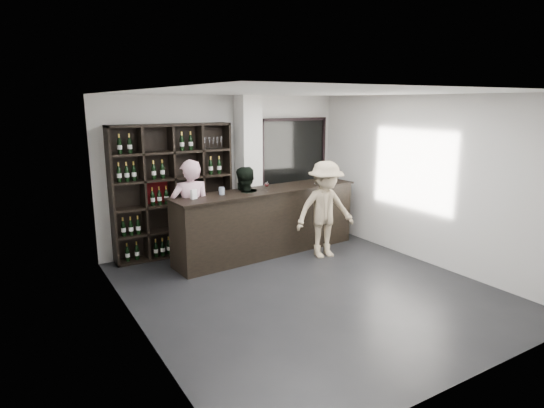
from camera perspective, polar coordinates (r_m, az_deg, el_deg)
floor at (r=7.05m, az=4.36°, el=-10.57°), size 5.00×5.50×0.01m
wine_shelf at (r=8.40m, az=-12.29°, el=1.60°), size 2.20×0.35×2.40m
structural_column at (r=8.86m, az=-2.95°, el=4.09°), size 0.40×0.40×2.90m
glass_panel at (r=9.67m, az=2.72°, el=4.51°), size 1.60×0.08×2.10m
tasting_counter at (r=8.42m, az=-0.55°, el=-2.19°), size 3.69×0.76×1.22m
taster_pink at (r=7.82m, az=-10.12°, el=-1.20°), size 0.74×0.55×1.85m
taster_black at (r=8.24m, az=-3.61°, el=-1.02°), size 0.92×0.78×1.65m
customer at (r=8.22m, az=6.67°, el=-0.72°), size 1.22×0.82×1.76m
wine_glass at (r=8.11m, az=-0.67°, el=2.30°), size 0.08×0.08×0.19m
spit_cup at (r=7.83m, az=-6.33°, el=1.64°), size 0.13×0.13×0.13m
napkin_stack at (r=8.88m, az=5.84°, el=2.61°), size 0.16×0.16×0.02m
card_stand at (r=7.55m, az=-9.79°, el=1.22°), size 0.12×0.09×0.16m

